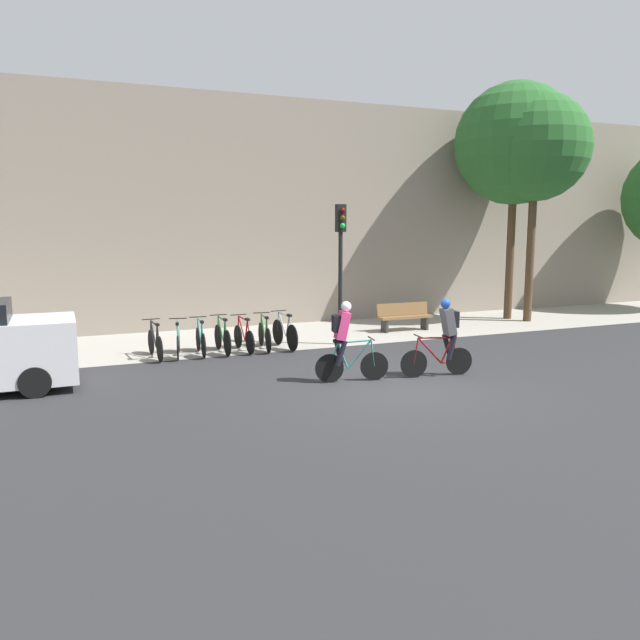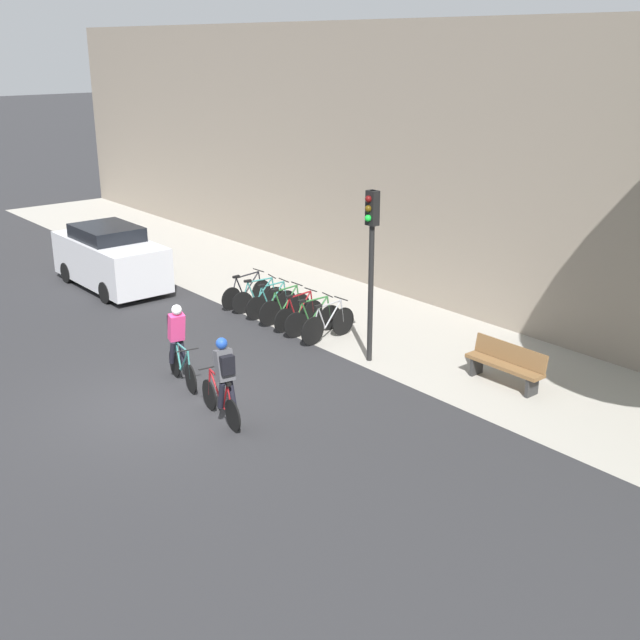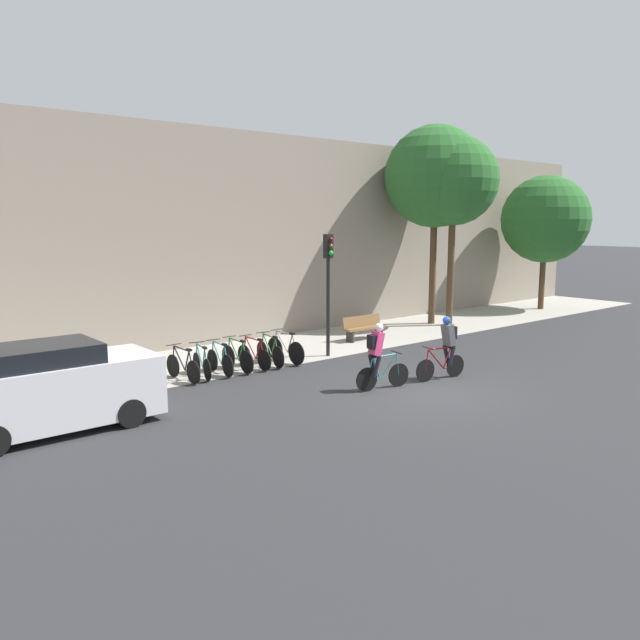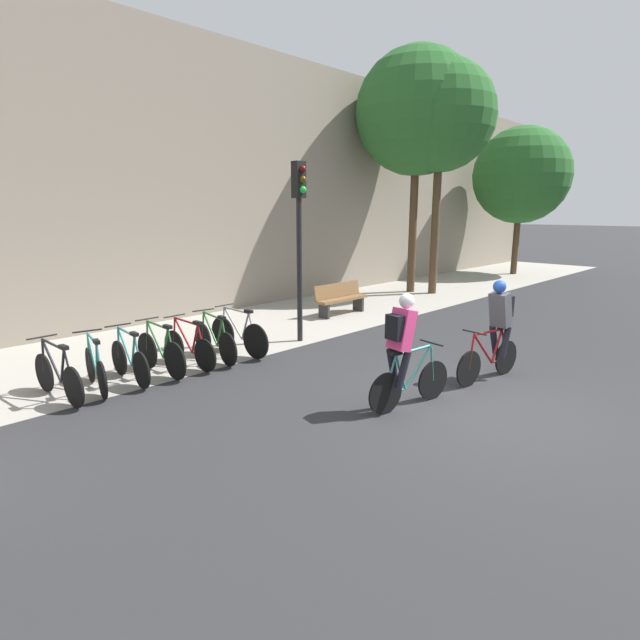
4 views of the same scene
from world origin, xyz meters
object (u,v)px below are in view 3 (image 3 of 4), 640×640
object	(u,v)px
parked_bike_2	(220,361)
parked_car	(51,389)
parked_bike_4	(254,355)
parked_bike_3	(237,357)
cyclist_grey	(446,345)
traffic_light_pole	(328,273)
cyclist_pink	(378,354)
parked_bike_6	(286,349)
parked_bike_0	(183,366)
parked_bike_5	(270,352)
bench	(364,327)
parked_bike_1	(202,364)

from	to	relation	value
parked_bike_2	parked_car	distance (m)	5.64
parked_bike_4	parked_car	xyz separation A→B (m)	(-6.40, -2.06, 0.51)
parked_bike_3	parked_bike_4	xyz separation A→B (m)	(0.58, -0.00, -0.02)
cyclist_grey	traffic_light_pole	bearing A→B (deg)	97.87
parked_bike_2	cyclist_pink	bearing A→B (deg)	-61.26
cyclist_pink	traffic_light_pole	distance (m)	4.66
traffic_light_pole	parked_bike_6	bearing A→B (deg)	175.15
cyclist_pink	parked_bike_0	distance (m)	5.37
parked_bike_2	parked_bike_5	bearing A→B (deg)	-0.01
parked_bike_2	bench	distance (m)	6.91
parked_bike_0	parked_bike_6	distance (m)	3.50
parked_bike_5	traffic_light_pole	xyz separation A→B (m)	(2.21, -0.14, 2.31)
bench	parked_bike_4	bearing A→B (deg)	-168.21
traffic_light_pole	parked_bike_4	bearing A→B (deg)	177.20
parked_bike_6	cyclist_grey	bearing A→B (deg)	-63.55
parked_bike_4	traffic_light_pole	distance (m)	3.63
cyclist_grey	parked_bike_2	distance (m)	6.40
parked_bike_6	traffic_light_pole	xyz separation A→B (m)	(1.62, -0.14, 2.29)
parked_bike_0	parked_bike_1	distance (m)	0.58
cyclist_pink	parked_bike_0	size ratio (longest dim) A/B	1.03
parked_bike_5	parked_bike_4	bearing A→B (deg)	-179.98
parked_bike_3	parked_bike_2	bearing A→B (deg)	-179.96
parked_bike_0	parked_bike_4	xyz separation A→B (m)	(2.33, 0.00, -0.01)
cyclist_pink	parked_bike_2	size ratio (longest dim) A/B	1.10
parked_bike_1	parked_bike_6	distance (m)	2.92
parked_bike_4	bench	xyz separation A→B (m)	(5.64, 1.18, 0.09)
parked_bike_1	parked_bike_3	distance (m)	1.17
cyclist_pink	bench	xyz separation A→B (m)	(4.56, 5.28, -0.47)
parked_bike_1	bench	world-z (taller)	parked_bike_1
cyclist_pink	parked_bike_2	xyz separation A→B (m)	(-2.25, 4.10, -0.56)
parked_bike_5	parked_bike_6	bearing A→B (deg)	0.07
parked_bike_2	parked_bike_6	distance (m)	2.34
parked_bike_2	parked_bike_6	xyz separation A→B (m)	(2.34, 0.00, 0.03)
parked_bike_4	traffic_light_pole	bearing A→B (deg)	-2.80
parked_bike_1	cyclist_pink	bearing A→B (deg)	-55.36
cyclist_grey	parked_bike_2	xyz separation A→B (m)	(-4.56, 4.46, -0.56)
bench	parked_car	bearing A→B (deg)	-164.96
parked_bike_0	parked_bike_4	size ratio (longest dim) A/B	1.05
parked_bike_2	bench	bearing A→B (deg)	9.80
cyclist_grey	parked_bike_0	xyz separation A→B (m)	(-5.72, 4.46, -0.55)
parked_bike_4	parked_bike_6	bearing A→B (deg)	0.05
parked_bike_4	bench	world-z (taller)	parked_bike_4
cyclist_pink	parked_bike_2	distance (m)	4.71
parked_bike_0	parked_car	xyz separation A→B (m)	(-4.06, -2.06, 0.51)
cyclist_grey	bench	bearing A→B (deg)	68.23
cyclist_grey	parked_bike_3	bearing A→B (deg)	131.67
parked_bike_0	traffic_light_pole	bearing A→B (deg)	-1.52
parked_bike_6	parked_car	distance (m)	7.85
traffic_light_pole	parked_car	world-z (taller)	traffic_light_pole
parked_bike_3	parked_car	size ratio (longest dim) A/B	0.39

